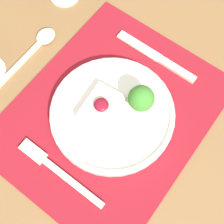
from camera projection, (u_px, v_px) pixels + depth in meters
name	position (u px, v px, depth m)	size (l,w,h in m)	color
ground_plane	(111.00, 177.00, 1.31)	(8.00, 8.00, 0.00)	brown
dining_table	(110.00, 128.00, 0.71)	(1.26, 1.08, 0.73)	brown
placemat	(110.00, 114.00, 0.62)	(0.44, 0.35, 0.00)	maroon
dinner_plate	(113.00, 112.00, 0.61)	(0.25, 0.25, 0.08)	silver
fork	(55.00, 169.00, 0.58)	(0.02, 0.19, 0.01)	beige
knife	(161.00, 60.00, 0.66)	(0.02, 0.19, 0.01)	beige
spoon	(38.00, 44.00, 0.68)	(0.18, 0.04, 0.01)	beige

